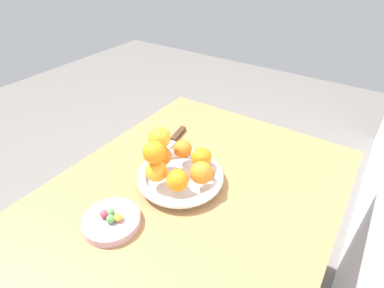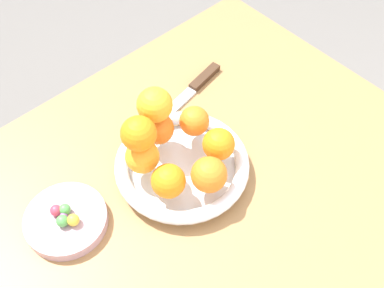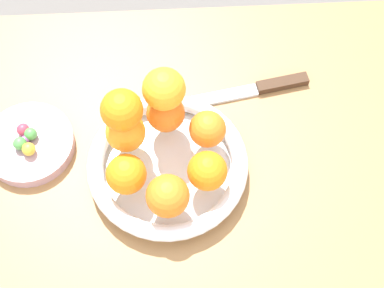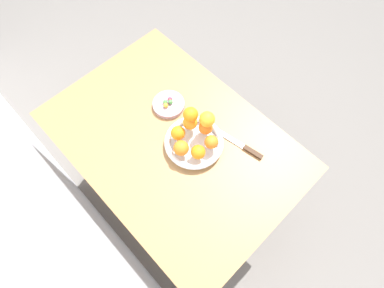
{
  "view_description": "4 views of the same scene",
  "coord_description": "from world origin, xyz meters",
  "px_view_note": "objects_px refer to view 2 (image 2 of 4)",
  "views": [
    {
      "loc": [
        0.45,
        0.34,
        1.34
      ],
      "look_at": [
        -0.11,
        -0.02,
        0.88
      ],
      "focal_mm": 28.0,
      "sensor_mm": 36.0,
      "label": 1
    },
    {
      "loc": [
        0.25,
        0.34,
        1.5
      ],
      "look_at": [
        -0.1,
        -0.04,
        0.83
      ],
      "focal_mm": 45.0,
      "sensor_mm": 36.0,
      "label": 2
    },
    {
      "loc": [
        -0.1,
        0.34,
        1.6
      ],
      "look_at": [
        -0.12,
        -0.05,
        0.84
      ],
      "focal_mm": 55.0,
      "sensor_mm": 36.0,
      "label": 3
    },
    {
      "loc": [
        -0.48,
        0.34,
        1.9
      ],
      "look_at": [
        -0.1,
        -0.02,
        0.81
      ],
      "focal_mm": 28.0,
      "sensor_mm": 36.0,
      "label": 4
    }
  ],
  "objects_px": {
    "candy_dish": "(66,220)",
    "orange_6": "(139,134)",
    "orange_5": "(209,175)",
    "candy_ball_5": "(73,220)",
    "orange_1": "(194,121)",
    "candy_ball_0": "(65,209)",
    "fruit_bowl": "(182,166)",
    "orange_2": "(158,129)",
    "orange_4": "(168,181)",
    "candy_ball_4": "(56,210)",
    "orange_7": "(155,105)",
    "candy_ball_1": "(64,216)",
    "knife": "(188,94)",
    "dining_table": "(167,237)",
    "orange_3": "(142,156)",
    "candy_ball_2": "(62,221)",
    "orange_0": "(219,144)",
    "candy_ball_3": "(74,220)"
  },
  "relations": [
    {
      "from": "candy_dish",
      "to": "orange_6",
      "type": "xyz_separation_m",
      "value": [
        -0.16,
        0.02,
        0.12
      ]
    },
    {
      "from": "candy_dish",
      "to": "orange_5",
      "type": "xyz_separation_m",
      "value": [
        -0.22,
        0.13,
        0.06
      ]
    },
    {
      "from": "candy_ball_5",
      "to": "orange_1",
      "type": "bearing_deg",
      "value": -179.65
    },
    {
      "from": "orange_6",
      "to": "candy_dish",
      "type": "bearing_deg",
      "value": -5.8
    },
    {
      "from": "candy_ball_0",
      "to": "fruit_bowl",
      "type": "bearing_deg",
      "value": 164.1
    },
    {
      "from": "orange_2",
      "to": "orange_1",
      "type": "bearing_deg",
      "value": 153.95
    },
    {
      "from": "orange_6",
      "to": "orange_5",
      "type": "bearing_deg",
      "value": 118.4
    },
    {
      "from": "fruit_bowl",
      "to": "orange_6",
      "type": "height_order",
      "value": "orange_6"
    },
    {
      "from": "orange_4",
      "to": "candy_ball_4",
      "type": "xyz_separation_m",
      "value": [
        0.17,
        -0.1,
        -0.04
      ]
    },
    {
      "from": "orange_7",
      "to": "candy_ball_1",
      "type": "xyz_separation_m",
      "value": [
        0.23,
        0.02,
        -0.1
      ]
    },
    {
      "from": "fruit_bowl",
      "to": "orange_2",
      "type": "height_order",
      "value": "orange_2"
    },
    {
      "from": "orange_1",
      "to": "candy_ball_5",
      "type": "xyz_separation_m",
      "value": [
        0.28,
        0.0,
        -0.04
      ]
    },
    {
      "from": "knife",
      "to": "dining_table",
      "type": "bearing_deg",
      "value": 40.3
    },
    {
      "from": "candy_dish",
      "to": "orange_3",
      "type": "bearing_deg",
      "value": 173.3
    },
    {
      "from": "candy_ball_4",
      "to": "candy_ball_5",
      "type": "xyz_separation_m",
      "value": [
        -0.01,
        0.04,
        0.0
      ]
    },
    {
      "from": "orange_5",
      "to": "candy_ball_4",
      "type": "height_order",
      "value": "orange_5"
    },
    {
      "from": "orange_6",
      "to": "candy_ball_5",
      "type": "height_order",
      "value": "orange_6"
    },
    {
      "from": "orange_2",
      "to": "orange_5",
      "type": "relative_size",
      "value": 0.94
    },
    {
      "from": "orange_1",
      "to": "candy_ball_0",
      "type": "height_order",
      "value": "orange_1"
    },
    {
      "from": "fruit_bowl",
      "to": "knife",
      "type": "bearing_deg",
      "value": -134.86
    },
    {
      "from": "fruit_bowl",
      "to": "orange_1",
      "type": "xyz_separation_m",
      "value": [
        -0.06,
        -0.04,
        0.05
      ]
    },
    {
      "from": "dining_table",
      "to": "candy_ball_2",
      "type": "relative_size",
      "value": 51.28
    },
    {
      "from": "dining_table",
      "to": "candy_ball_5",
      "type": "xyz_separation_m",
      "value": [
        0.13,
        -0.08,
        0.12
      ]
    },
    {
      "from": "orange_7",
      "to": "candy_ball_4",
      "type": "height_order",
      "value": "orange_7"
    },
    {
      "from": "candy_dish",
      "to": "orange_1",
      "type": "distance_m",
      "value": 0.29
    },
    {
      "from": "orange_0",
      "to": "orange_5",
      "type": "xyz_separation_m",
      "value": [
        0.06,
        0.04,
        0.0
      ]
    },
    {
      "from": "orange_3",
      "to": "orange_2",
      "type": "bearing_deg",
      "value": -153.47
    },
    {
      "from": "orange_2",
      "to": "candy_ball_5",
      "type": "distance_m",
      "value": 0.22
    },
    {
      "from": "dining_table",
      "to": "candy_dish",
      "type": "height_order",
      "value": "candy_dish"
    },
    {
      "from": "orange_7",
      "to": "candy_ball_3",
      "type": "height_order",
      "value": "orange_7"
    },
    {
      "from": "orange_0",
      "to": "knife",
      "type": "distance_m",
      "value": 0.21
    },
    {
      "from": "orange_0",
      "to": "knife",
      "type": "xyz_separation_m",
      "value": [
        -0.08,
        -0.18,
        -0.06
      ]
    },
    {
      "from": "candy_dish",
      "to": "orange_1",
      "type": "relative_size",
      "value": 2.53
    },
    {
      "from": "dining_table",
      "to": "fruit_bowl",
      "type": "relative_size",
      "value": 4.37
    },
    {
      "from": "orange_5",
      "to": "candy_ball_2",
      "type": "distance_m",
      "value": 0.26
    },
    {
      "from": "candy_ball_0",
      "to": "candy_ball_3",
      "type": "height_order",
      "value": "candy_ball_0"
    },
    {
      "from": "orange_0",
      "to": "orange_4",
      "type": "xyz_separation_m",
      "value": [
        0.12,
        -0.0,
        0.0
      ]
    },
    {
      "from": "fruit_bowl",
      "to": "orange_0",
      "type": "xyz_separation_m",
      "value": [
        -0.06,
        0.03,
        0.05
      ]
    },
    {
      "from": "orange_4",
      "to": "dining_table",
      "type": "bearing_deg",
      "value": 32.45
    },
    {
      "from": "dining_table",
      "to": "orange_7",
      "type": "distance_m",
      "value": 0.27
    },
    {
      "from": "fruit_bowl",
      "to": "candy_ball_2",
      "type": "height_order",
      "value": "candy_ball_2"
    },
    {
      "from": "orange_4",
      "to": "candy_ball_0",
      "type": "height_order",
      "value": "orange_4"
    },
    {
      "from": "candy_ball_1",
      "to": "candy_ball_3",
      "type": "distance_m",
      "value": 0.02
    },
    {
      "from": "dining_table",
      "to": "candy_ball_5",
      "type": "height_order",
      "value": "candy_ball_5"
    },
    {
      "from": "orange_0",
      "to": "candy_ball_1",
      "type": "xyz_separation_m",
      "value": [
        0.28,
        -0.09,
        -0.04
      ]
    },
    {
      "from": "candy_ball_4",
      "to": "orange_0",
      "type": "bearing_deg",
      "value": 159.96
    },
    {
      "from": "orange_6",
      "to": "candy_ball_3",
      "type": "relative_size",
      "value": 3.64
    },
    {
      "from": "dining_table",
      "to": "knife",
      "type": "distance_m",
      "value": 0.31
    },
    {
      "from": "orange_7",
      "to": "orange_0",
      "type": "bearing_deg",
      "value": 118.83
    },
    {
      "from": "orange_6",
      "to": "candy_ball_2",
      "type": "distance_m",
      "value": 0.2
    }
  ]
}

